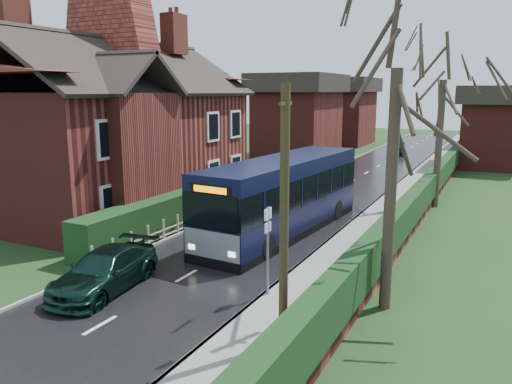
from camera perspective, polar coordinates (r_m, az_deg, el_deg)
The scene contains 18 objects.
ground at distance 18.60m, azimuth -4.47°, elevation -7.62°, with size 140.00×140.00×0.00m, color #233F1B.
road at distance 27.33m, azimuth 6.34°, elevation -1.43°, with size 6.00×100.00×0.02m, color black.
pavement at distance 26.21m, azimuth 15.10°, elevation -2.19°, with size 2.50×100.00×0.14m, color slate.
kerb_right at distance 26.46m, azimuth 12.55°, elevation -1.94°, with size 0.12×100.00×0.14m, color gray.
kerb_left at distance 28.48m, azimuth 0.57°, elevation -0.76°, with size 0.12×100.00×0.10m, color gray.
front_hedge at distance 24.47m, azimuth -6.34°, elevation -1.06°, with size 1.20×16.00×1.60m, color black.
picket_fence at distance 24.15m, azimuth -4.83°, elevation -2.04°, with size 0.10×16.00×0.90m, color #9E8A6B, non-canonical shape.
right_wall_hedge at distance 25.77m, azimuth 18.58°, elevation -0.46°, with size 0.60×50.00×1.80m.
brick_house at distance 26.72m, azimuth -15.61°, elevation 7.40°, with size 9.30×14.60×10.30m.
bus at distance 21.49m, azimuth 3.14°, elevation -0.53°, with size 3.26×10.87×3.25m.
car_silver at distance 27.05m, azimuth -0.21°, elevation -0.04°, with size 1.61×4.01×1.37m, color silver.
car_green at distance 16.27m, azimuth -16.91°, elevation -8.61°, with size 1.74×4.28×1.24m, color black.
car_distant at distance 50.89m, azimuth 15.86°, elevation 4.86°, with size 1.33×3.82×1.26m, color black.
bus_stop_sign at distance 14.55m, azimuth 1.36°, elevation -5.41°, with size 0.08×0.42×2.80m.
telegraph_pole at distance 11.31m, azimuth 3.23°, elevation -3.43°, with size 0.21×0.81×6.25m.
tree_right_near at distance 13.84m, azimuth 15.96°, elevation 15.34°, with size 4.40×4.40×9.51m.
tree_right_far at distance 27.79m, azimuth 20.71°, elevation 12.85°, with size 4.92×4.92×9.50m.
tree_house_side at distance 34.20m, azimuth -13.73°, elevation 14.58°, with size 4.79×4.79×10.88m.
Camera 1 is at (9.09, -15.06, 6.06)m, focal length 35.00 mm.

